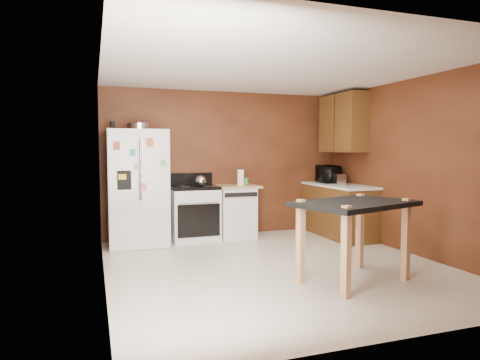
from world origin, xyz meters
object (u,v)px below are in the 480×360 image
roasting_pan (140,127)px  island (354,213)px  pen_cup (112,125)px  green_canister (245,181)px  refrigerator (138,188)px  kettle (201,181)px  toaster (340,179)px  gas_range (194,212)px  paper_towel (241,178)px  microwave (328,175)px  dishwasher (235,211)px

roasting_pan → island: 3.57m
pen_cup → green_canister: 2.38m
refrigerator → green_canister: bearing=4.2°
kettle → green_canister: (0.84, 0.20, -0.04)m
pen_cup → toaster: 3.80m
toaster → gas_range: 2.52m
paper_towel → gas_range: bearing=174.4°
roasting_pan → pen_cup: (-0.41, -0.07, 0.01)m
kettle → toaster: size_ratio=0.72×
roasting_pan → pen_cup: size_ratio=3.42×
paper_towel → green_canister: bearing=47.7°
gas_range → pen_cup: bearing=-174.3°
roasting_pan → refrigerator: size_ratio=0.22×
green_canister → toaster: size_ratio=0.46×
kettle → microwave: size_ratio=0.35×
pen_cup → gas_range: (1.27, 0.13, -1.40)m
paper_towel → microwave: microwave is taller
gas_range → island: 3.03m
toaster → refrigerator: bearing=-170.8°
pen_cup → paper_towel: pen_cup is taller
island → kettle: bearing=113.1°
roasting_pan → refrigerator: roasting_pan is taller
paper_towel → green_canister: (0.14, 0.15, -0.08)m
refrigerator → dishwasher: 1.69m
pen_cup → paper_towel: (2.06, 0.05, -0.83)m
green_canister → gas_range: size_ratio=0.11×
microwave → refrigerator: bearing=95.4°
pen_cup → microwave: (3.72, 0.04, -0.82)m
roasting_pan → gas_range: size_ratio=0.37×
roasting_pan → dishwasher: (1.58, 0.08, -1.40)m
refrigerator → dishwasher: size_ratio=2.02×
paper_towel → refrigerator: (-1.70, 0.02, -0.12)m
paper_towel → roasting_pan: bearing=179.3°
paper_towel → island: bearing=-81.0°
refrigerator → roasting_pan: bearing=5.8°
roasting_pan → microwave: bearing=-0.6°
pen_cup → green_canister: pen_cup is taller
pen_cup → toaster: pen_cup is taller
roasting_pan → paper_towel: roasting_pan is taller
refrigerator → kettle: bearing=-3.8°
green_canister → toaster: 1.61m
kettle → dishwasher: 0.85m
kettle → paper_towel: bearing=4.1°
toaster → island: (-1.20, -2.21, -0.21)m
roasting_pan → paper_towel: (1.65, -0.02, -0.83)m
refrigerator → gas_range: size_ratio=1.64×
roasting_pan → green_canister: bearing=4.1°
kettle → toaster: toaster is taller
pen_cup → dishwasher: size_ratio=0.13×
pen_cup → gas_range: 1.89m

